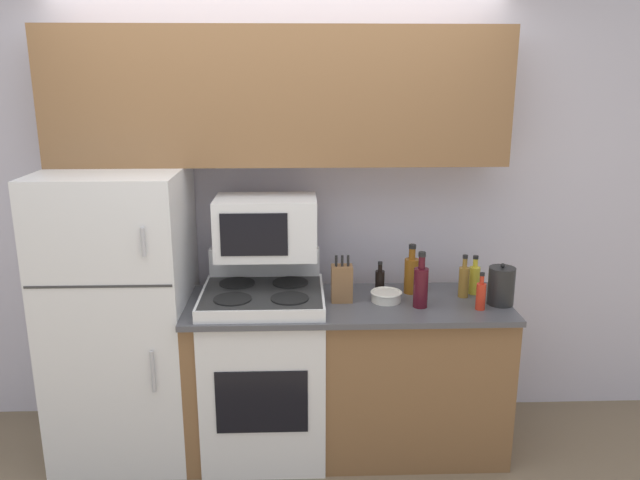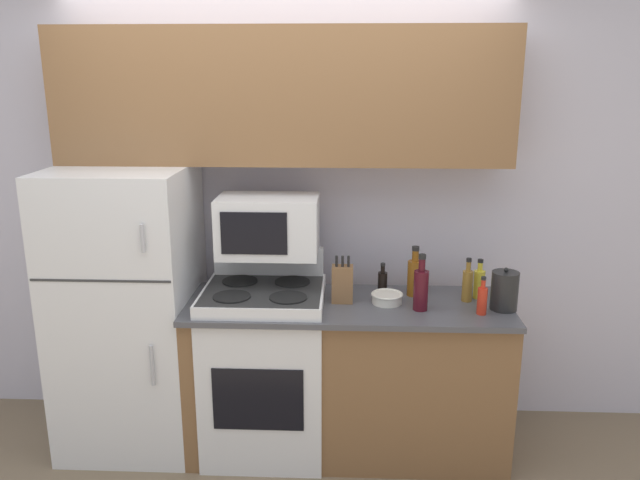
{
  "view_description": "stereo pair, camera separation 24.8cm",
  "coord_description": "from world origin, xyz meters",
  "px_view_note": "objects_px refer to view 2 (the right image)",
  "views": [
    {
      "loc": [
        0.1,
        -2.87,
        2.08
      ],
      "look_at": [
        0.21,
        0.26,
        1.24
      ],
      "focal_mm": 35.0,
      "sensor_mm": 36.0,
      "label": 1
    },
    {
      "loc": [
        0.35,
        -2.87,
        2.08
      ],
      "look_at": [
        0.21,
        0.26,
        1.24
      ],
      "focal_mm": 35.0,
      "sensor_mm": 36.0,
      "label": 2
    }
  ],
  "objects_px": {
    "refrigerator": "(129,309)",
    "bowl": "(387,298)",
    "bottle_whiskey": "(415,276)",
    "bottle_vinegar": "(467,284)",
    "stove": "(265,368)",
    "microwave": "(268,226)",
    "bottle_wine_red": "(421,288)",
    "kettle": "(505,291)",
    "knife_block": "(342,284)",
    "bottle_cooking_spray": "(479,283)",
    "bottle_soy_sauce": "(382,282)",
    "bottle_hot_sauce": "(482,300)"
  },
  "relations": [
    {
      "from": "refrigerator",
      "to": "bowl",
      "type": "distance_m",
      "value": 1.44
    },
    {
      "from": "bottle_whiskey",
      "to": "bottle_vinegar",
      "type": "height_order",
      "value": "bottle_whiskey"
    },
    {
      "from": "stove",
      "to": "microwave",
      "type": "bearing_deg",
      "value": 79.22
    },
    {
      "from": "bottle_wine_red",
      "to": "kettle",
      "type": "bearing_deg",
      "value": 3.5
    },
    {
      "from": "stove",
      "to": "knife_block",
      "type": "height_order",
      "value": "knife_block"
    },
    {
      "from": "kettle",
      "to": "bottle_whiskey",
      "type": "bearing_deg",
      "value": 156.67
    },
    {
      "from": "bottle_whiskey",
      "to": "stove",
      "type": "bearing_deg",
      "value": -170.95
    },
    {
      "from": "bowl",
      "to": "bottle_whiskey",
      "type": "distance_m",
      "value": 0.22
    },
    {
      "from": "refrigerator",
      "to": "stove",
      "type": "bearing_deg",
      "value": -6.36
    },
    {
      "from": "bowl",
      "to": "bottle_whiskey",
      "type": "xyz_separation_m",
      "value": [
        0.16,
        0.13,
        0.08
      ]
    },
    {
      "from": "knife_block",
      "to": "kettle",
      "type": "xyz_separation_m",
      "value": [
        0.84,
        -0.07,
        -0.0
      ]
    },
    {
      "from": "microwave",
      "to": "kettle",
      "type": "height_order",
      "value": "microwave"
    },
    {
      "from": "bottle_cooking_spray",
      "to": "bottle_soy_sauce",
      "type": "height_order",
      "value": "bottle_cooking_spray"
    },
    {
      "from": "knife_block",
      "to": "bowl",
      "type": "bearing_deg",
      "value": -2.88
    },
    {
      "from": "bottle_vinegar",
      "to": "bottle_wine_red",
      "type": "relative_size",
      "value": 0.8
    },
    {
      "from": "bottle_vinegar",
      "to": "kettle",
      "type": "bearing_deg",
      "value": -34.28
    },
    {
      "from": "bowl",
      "to": "bottle_whiskey",
      "type": "bearing_deg",
      "value": 39.84
    },
    {
      "from": "bowl",
      "to": "bottle_soy_sauce",
      "type": "height_order",
      "value": "bottle_soy_sauce"
    },
    {
      "from": "refrigerator",
      "to": "microwave",
      "type": "relative_size",
      "value": 2.96
    },
    {
      "from": "stove",
      "to": "kettle",
      "type": "relative_size",
      "value": 4.92
    },
    {
      "from": "knife_block",
      "to": "bowl",
      "type": "height_order",
      "value": "knife_block"
    },
    {
      "from": "bowl",
      "to": "bottle_hot_sauce",
      "type": "bearing_deg",
      "value": -16.0
    },
    {
      "from": "stove",
      "to": "bottle_vinegar",
      "type": "bearing_deg",
      "value": 2.84
    },
    {
      "from": "bowl",
      "to": "bottle_hot_sauce",
      "type": "xyz_separation_m",
      "value": [
        0.47,
        -0.14,
        0.05
      ]
    },
    {
      "from": "knife_block",
      "to": "kettle",
      "type": "height_order",
      "value": "knife_block"
    },
    {
      "from": "bottle_wine_red",
      "to": "kettle",
      "type": "xyz_separation_m",
      "value": [
        0.43,
        0.03,
        -0.02
      ]
    },
    {
      "from": "stove",
      "to": "microwave",
      "type": "xyz_separation_m",
      "value": [
        0.02,
        0.11,
        0.79
      ]
    },
    {
      "from": "knife_block",
      "to": "bottle_whiskey",
      "type": "bearing_deg",
      "value": 16.64
    },
    {
      "from": "refrigerator",
      "to": "bottle_cooking_spray",
      "type": "height_order",
      "value": "refrigerator"
    },
    {
      "from": "stove",
      "to": "bowl",
      "type": "bearing_deg",
      "value": 0.02
    },
    {
      "from": "microwave",
      "to": "bowl",
      "type": "xyz_separation_m",
      "value": [
        0.64,
        -0.11,
        -0.36
      ]
    },
    {
      "from": "refrigerator",
      "to": "bottle_vinegar",
      "type": "relative_size",
      "value": 6.64
    },
    {
      "from": "bowl",
      "to": "bottle_vinegar",
      "type": "bearing_deg",
      "value": 7.14
    },
    {
      "from": "microwave",
      "to": "bottle_wine_red",
      "type": "relative_size",
      "value": 1.79
    },
    {
      "from": "stove",
      "to": "kettle",
      "type": "height_order",
      "value": "same"
    },
    {
      "from": "bottle_whiskey",
      "to": "bottle_vinegar",
      "type": "distance_m",
      "value": 0.29
    },
    {
      "from": "stove",
      "to": "bottle_hot_sauce",
      "type": "bearing_deg",
      "value": -6.79
    },
    {
      "from": "refrigerator",
      "to": "kettle",
      "type": "relative_size",
      "value": 7.03
    },
    {
      "from": "refrigerator",
      "to": "bottle_cooking_spray",
      "type": "relative_size",
      "value": 7.24
    },
    {
      "from": "bottle_cooking_spray",
      "to": "bottle_hot_sauce",
      "type": "distance_m",
      "value": 0.24
    },
    {
      "from": "refrigerator",
      "to": "knife_block",
      "type": "xyz_separation_m",
      "value": [
        1.2,
        -0.07,
        0.19
      ]
    },
    {
      "from": "stove",
      "to": "knife_block",
      "type": "xyz_separation_m",
      "value": [
        0.42,
        0.01,
        0.5
      ]
    },
    {
      "from": "stove",
      "to": "bottle_wine_red",
      "type": "distance_m",
      "value": 0.98
    },
    {
      "from": "bottle_vinegar",
      "to": "bottle_wine_red",
      "type": "bearing_deg",
      "value": -151.85
    },
    {
      "from": "refrigerator",
      "to": "knife_block",
      "type": "distance_m",
      "value": 1.21
    },
    {
      "from": "stove",
      "to": "kettle",
      "type": "xyz_separation_m",
      "value": [
        1.26,
        -0.06,
        0.5
      ]
    },
    {
      "from": "bottle_whiskey",
      "to": "bottle_cooking_spray",
      "type": "xyz_separation_m",
      "value": [
        0.35,
        -0.03,
        -0.02
      ]
    },
    {
      "from": "knife_block",
      "to": "bottle_cooking_spray",
      "type": "relative_size",
      "value": 1.18
    },
    {
      "from": "bottle_whiskey",
      "to": "bottle_hot_sauce",
      "type": "distance_m",
      "value": 0.41
    },
    {
      "from": "microwave",
      "to": "bottle_whiskey",
      "type": "height_order",
      "value": "microwave"
    }
  ]
}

